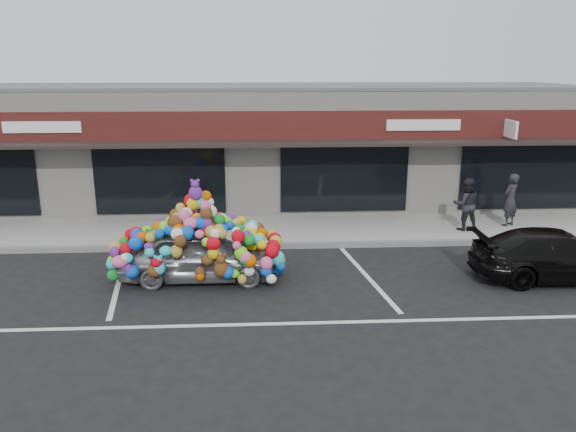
{
  "coord_description": "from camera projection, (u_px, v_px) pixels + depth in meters",
  "views": [
    {
      "loc": [
        0.17,
        -12.56,
        5.0
      ],
      "look_at": [
        0.93,
        1.4,
        1.24
      ],
      "focal_mm": 35.0,
      "sensor_mm": 36.0,
      "label": 1
    }
  ],
  "objects": [
    {
      "name": "kerb",
      "position": [
        253.0,
        246.0,
        15.8
      ],
      "size": [
        26.0,
        0.18,
        0.16
      ],
      "primitive_type": "cube",
      "color": "slate",
      "rests_on": "ground"
    },
    {
      "name": "pedestrian_b",
      "position": [
        466.0,
        204.0,
        16.91
      ],
      "size": [
        0.79,
        0.62,
        1.6
      ],
      "primitive_type": "imported",
      "rotation": [
        0.0,
        0.0,
        3.13
      ],
      "color": "black",
      "rests_on": "sidewalk"
    },
    {
      "name": "pedestrian_a",
      "position": [
        510.0,
        200.0,
        17.36
      ],
      "size": [
        0.72,
        0.67,
        1.65
      ],
      "primitive_type": "imported",
      "rotation": [
        0.0,
        0.0,
        3.76
      ],
      "color": "black",
      "rests_on": "sidewalk"
    },
    {
      "name": "toy_car",
      "position": [
        198.0,
        248.0,
        13.38
      ],
      "size": [
        2.75,
        4.02,
        2.34
      ],
      "rotation": [
        0.0,
        0.0,
        1.57
      ],
      "color": "#B1B8BC",
      "rests_on": "ground"
    },
    {
      "name": "ground",
      "position": [
        253.0,
        282.0,
        13.41
      ],
      "size": [
        90.0,
        90.0,
        0.0
      ],
      "primitive_type": "plane",
      "color": "black",
      "rests_on": "ground"
    },
    {
      "name": "black_sedan",
      "position": [
        558.0,
        255.0,
        13.46
      ],
      "size": [
        1.73,
        4.14,
        1.19
      ],
      "primitive_type": "imported",
      "rotation": [
        0.0,
        0.0,
        1.56
      ],
      "color": "black",
      "rests_on": "ground"
    },
    {
      "name": "shop_building",
      "position": [
        253.0,
        144.0,
        20.98
      ],
      "size": [
        24.0,
        7.2,
        4.31
      ],
      "color": "beige",
      "rests_on": "ground"
    },
    {
      "name": "sidewalk",
      "position": [
        253.0,
        231.0,
        17.24
      ],
      "size": [
        26.0,
        3.0,
        0.15
      ],
      "primitive_type": "cube",
      "color": "gray",
      "rests_on": "ground"
    },
    {
      "name": "parking_stripe_left",
      "position": [
        119.0,
        281.0,
        13.43
      ],
      "size": [
        0.73,
        4.37,
        0.01
      ],
      "primitive_type": "cube",
      "rotation": [
        0.0,
        0.0,
        0.14
      ],
      "color": "silver",
      "rests_on": "ground"
    },
    {
      "name": "parking_stripe_mid",
      "position": [
        367.0,
        276.0,
        13.75
      ],
      "size": [
        0.73,
        4.37,
        0.01
      ],
      "primitive_type": "cube",
      "rotation": [
        0.0,
        0.0,
        0.14
      ],
      "color": "silver",
      "rests_on": "ground"
    },
    {
      "name": "lane_line",
      "position": [
        351.0,
        322.0,
        11.29
      ],
      "size": [
        14.0,
        0.12,
        0.01
      ],
      "primitive_type": "cube",
      "color": "silver",
      "rests_on": "ground"
    }
  ]
}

